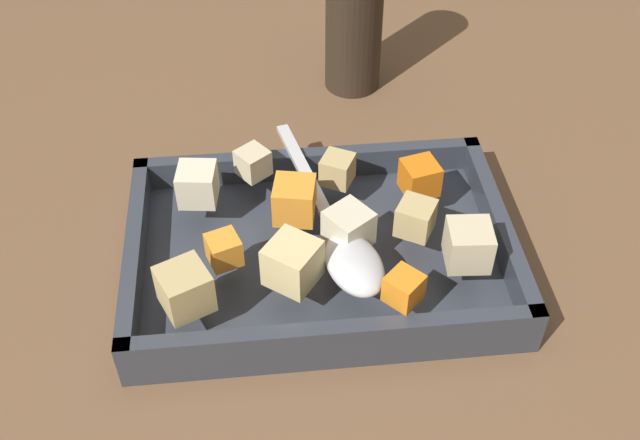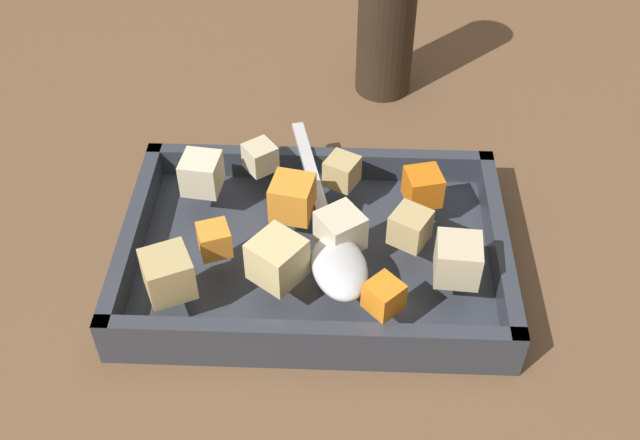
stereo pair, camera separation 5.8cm
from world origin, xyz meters
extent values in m
plane|color=brown|center=(0.00, 0.00, 0.00)|extent=(4.00, 4.00, 0.00)
cube|color=#333842|center=(0.02, 0.02, 0.01)|extent=(0.30, 0.20, 0.01)
cube|color=#333842|center=(0.02, -0.08, 0.03)|extent=(0.30, 0.01, 0.03)
cube|color=#333842|center=(0.02, 0.11, 0.03)|extent=(0.30, 0.01, 0.03)
cube|color=#333842|center=(-0.12, 0.02, 0.03)|extent=(0.01, 0.20, 0.03)
cube|color=#333842|center=(0.16, 0.02, 0.03)|extent=(0.01, 0.20, 0.03)
cube|color=orange|center=(0.04, 0.00, 0.06)|extent=(0.04, 0.04, 0.03)
cube|color=orange|center=(-0.06, -0.02, 0.05)|extent=(0.03, 0.03, 0.03)
cube|color=orange|center=(-0.03, 0.09, 0.05)|extent=(0.03, 0.03, 0.02)
cube|color=orange|center=(0.09, 0.04, 0.05)|extent=(0.03, 0.03, 0.02)
cube|color=tan|center=(0.12, 0.08, 0.06)|extent=(0.04, 0.04, 0.03)
cube|color=beige|center=(0.11, -0.03, 0.06)|extent=(0.03, 0.03, 0.03)
cube|color=#E0CC89|center=(0.04, 0.07, 0.06)|extent=(0.05, 0.05, 0.03)
cube|color=tan|center=(-0.05, 0.03, 0.05)|extent=(0.04, 0.04, 0.03)
cube|color=beige|center=(0.07, -0.05, 0.05)|extent=(0.03, 0.03, 0.02)
cube|color=tan|center=(0.00, -0.04, 0.05)|extent=(0.03, 0.03, 0.02)
cube|color=beige|center=(-0.08, 0.06, 0.06)|extent=(0.03, 0.03, 0.03)
cube|color=beige|center=(0.00, 0.03, 0.06)|extent=(0.04, 0.04, 0.03)
ellipsoid|color=silver|center=(0.00, 0.07, 0.05)|extent=(0.05, 0.07, 0.02)
cube|color=silver|center=(0.02, -0.04, 0.04)|extent=(0.04, 0.15, 0.01)
cylinder|color=#2D2319|center=(-0.04, -0.24, 0.09)|extent=(0.06, 0.06, 0.17)
camera|label=1|loc=(0.06, 0.43, 0.45)|focal=42.77mm
camera|label=2|loc=(0.00, 0.44, 0.45)|focal=42.77mm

